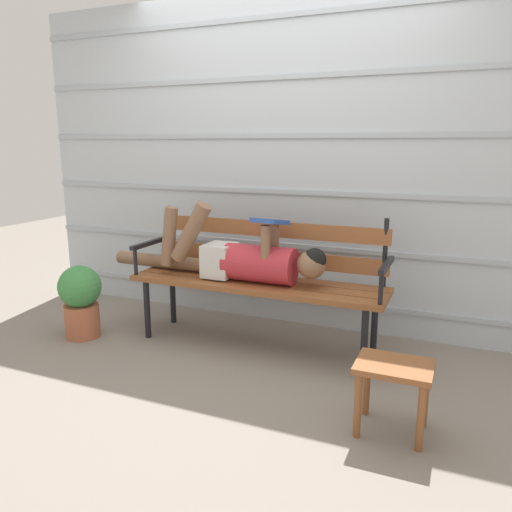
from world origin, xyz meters
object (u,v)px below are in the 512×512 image
at_px(park_bench, 260,272).
at_px(reclining_person, 240,258).
at_px(potted_plant, 81,298).
at_px(footstool, 394,379).

xyz_separation_m(park_bench, reclining_person, (-0.12, -0.07, 0.11)).
bearing_deg(potted_plant, footstool, -9.59).
distance_m(footstool, potted_plant, 2.32).
height_order(park_bench, footstool, park_bench).
bearing_deg(park_bench, reclining_person, -150.14).
bearing_deg(potted_plant, reclining_person, 17.24).
distance_m(park_bench, reclining_person, 0.18).
relative_size(reclining_person, potted_plant, 3.13).
relative_size(reclining_person, footstool, 4.62).
bearing_deg(reclining_person, footstool, -32.35).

